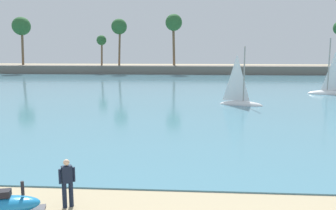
{
  "coord_description": "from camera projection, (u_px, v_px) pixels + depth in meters",
  "views": [
    {
      "loc": [
        0.54,
        -3.27,
        5.27
      ],
      "look_at": [
        -0.8,
        15.08,
        2.43
      ],
      "focal_mm": 38.53,
      "sensor_mm": 36.0,
      "label": 1
    }
  ],
  "objects": [
    {
      "name": "sea",
      "position": [
        191.0,
        79.0,
        65.77
      ],
      "size": [
        220.0,
        106.03,
        0.06
      ],
      "primitive_type": "cube",
      "color": "teal",
      "rests_on": "ground"
    },
    {
      "name": "palm_headland",
      "position": [
        192.0,
        62.0,
        78.31
      ],
      "size": [
        116.9,
        6.05,
        13.21
      ],
      "color": "slate",
      "rests_on": "ground"
    },
    {
      "name": "person_rigging_by_gear",
      "position": [
        67.0,
        182.0,
        12.07
      ],
      "size": [
        0.48,
        0.35,
        1.67
      ],
      "color": "#141E33",
      "rests_on": "ground"
    },
    {
      "name": "sailboat_near_shore",
      "position": [
        330.0,
        89.0,
        42.27
      ],
      "size": [
        5.03,
        2.46,
        7.01
      ],
      "color": "white",
      "rests_on": "sea"
    },
    {
      "name": "sailboat_mid_bay",
      "position": [
        240.0,
        99.0,
        34.1
      ],
      "size": [
        4.26,
        2.37,
        5.92
      ],
      "color": "white",
      "rests_on": "sea"
    }
  ]
}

